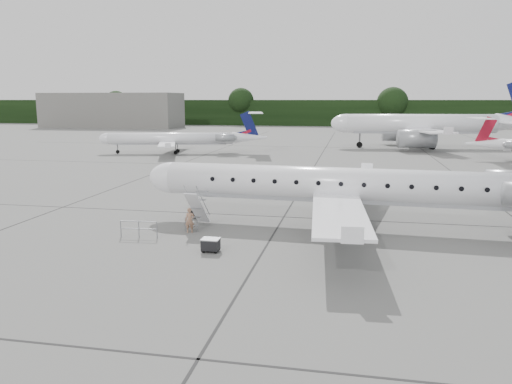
# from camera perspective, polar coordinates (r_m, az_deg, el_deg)

# --- Properties ---
(ground) EXTENTS (320.00, 320.00, 0.00)m
(ground) POSITION_cam_1_polar(r_m,az_deg,el_deg) (29.07, 10.46, -5.83)
(ground) COLOR slate
(ground) RESTS_ON ground
(treeline) EXTENTS (260.00, 4.00, 8.00)m
(treeline) POSITION_cam_1_polar(r_m,az_deg,el_deg) (157.97, 11.12, 8.84)
(treeline) COLOR black
(treeline) RESTS_ON ground
(terminal_building) EXTENTS (40.00, 14.00, 10.00)m
(terminal_building) POSITION_cam_1_polar(r_m,az_deg,el_deg) (154.74, -16.12, 8.96)
(terminal_building) COLOR slate
(terminal_building) RESTS_ON ground
(main_regional_jet) EXTENTS (31.09, 23.13, 7.70)m
(main_regional_jet) POSITION_cam_1_polar(r_m,az_deg,el_deg) (31.99, 10.16, 2.73)
(main_regional_jet) COLOR white
(main_regional_jet) RESTS_ON ground
(airstair) EXTENTS (0.97, 2.42, 2.41)m
(airstair) POSITION_cam_1_polar(r_m,az_deg,el_deg) (32.13, -6.73, -1.93)
(airstair) COLOR white
(airstair) RESTS_ON ground
(passenger) EXTENTS (0.64, 0.49, 1.54)m
(passenger) POSITION_cam_1_polar(r_m,az_deg,el_deg) (31.01, -7.58, -3.23)
(passenger) COLOR #9C6F55
(passenger) RESTS_ON ground
(safety_railing) EXTENTS (2.20, 0.29, 1.00)m
(safety_railing) POSITION_cam_1_polar(r_m,az_deg,el_deg) (30.45, -13.24, -4.20)
(safety_railing) COLOR gray
(safety_railing) RESTS_ON ground
(baggage_cart) EXTENTS (0.91, 0.74, 0.79)m
(baggage_cart) POSITION_cam_1_polar(r_m,az_deg,el_deg) (27.13, -5.21, -6.01)
(baggage_cart) COLOR black
(baggage_cart) RESTS_ON ground
(bg_narrowbody) EXTENTS (34.39, 26.71, 11.39)m
(bg_narrowbody) POSITION_cam_1_polar(r_m,az_deg,el_deg) (88.89, 18.32, 8.45)
(bg_narrowbody) COLOR white
(bg_narrowbody) RESTS_ON ground
(bg_regional_left) EXTENTS (27.26, 22.15, 6.31)m
(bg_regional_left) POSITION_cam_1_polar(r_m,az_deg,el_deg) (77.14, -9.76, 6.70)
(bg_regional_left) COLOR white
(bg_regional_left) RESTS_ON ground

